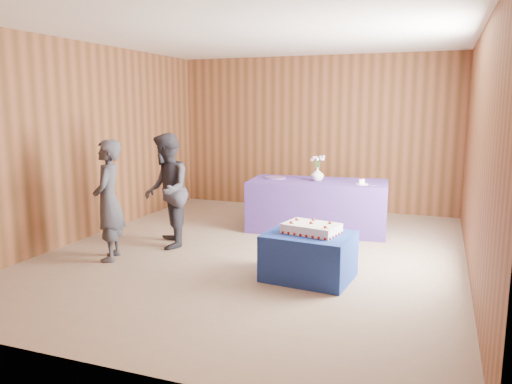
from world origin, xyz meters
The scene contains 13 objects.
ground centered at (0.00, 0.00, 0.00)m, with size 6.00×6.00×0.00m, color gray.
room_shell centered at (0.00, 0.00, 1.80)m, with size 5.04×6.04×2.72m.
cake_table centered at (0.87, -0.69, 0.25)m, with size 0.90×0.70×0.50m, color navy.
serving_table centered at (0.46, 1.39, 0.38)m, with size 2.00×0.90×0.75m, color #52338E.
sheet_cake centered at (0.88, -0.66, 0.55)m, with size 0.66×0.52×0.14m.
vase centered at (0.45, 1.38, 0.85)m, with size 0.19×0.19×0.20m, color silver.
flower_spray centered at (0.45, 1.38, 1.08)m, with size 0.21×0.21×0.16m.
platter centered at (-0.21, 1.41, 0.76)m, with size 0.32×0.32×0.02m, color #6C4993.
plate centered at (1.11, 1.28, 0.76)m, with size 0.18×0.18×0.01m, color silver.
cake_slice centered at (1.11, 1.28, 0.80)m, with size 0.09×0.08×0.09m.
knife centered at (1.21, 1.19, 0.75)m, with size 0.26×0.02×0.00m, color #B6B5BA.
guest_left centered at (-1.56, -0.86, 0.73)m, with size 0.53×0.35×1.45m, color #363740.
guest_right centered at (-1.19, -0.14, 0.75)m, with size 0.73×0.57×1.50m, color #312F39.
Camera 1 is at (2.13, -5.72, 1.86)m, focal length 35.00 mm.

